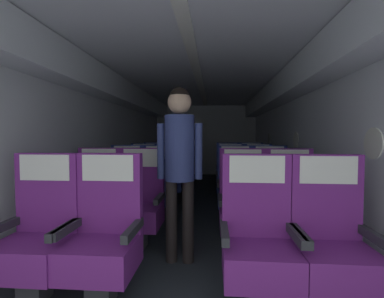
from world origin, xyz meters
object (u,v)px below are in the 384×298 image
object	(u,v)px
seat_b_right_window	(243,206)
seat_e_right_aisle	(252,171)
seat_a_left_window	(39,236)
seat_a_left_aisle	(104,237)
seat_a_right_window	(258,242)
seat_c_left_aisle	(158,187)
seat_b_left_window	(96,203)
seat_b_right_aisle	(291,207)
seat_e_left_window	(154,170)
seat_d_right_aisle	(258,178)
seat_d_left_aisle	(169,177)
seat_a_right_aisle	(332,244)
flight_attendant	(180,154)
seat_d_right_window	(231,178)
seat_e_right_window	(228,171)
seat_c_right_aisle	(271,189)
seat_b_left_aisle	(139,204)
seat_c_right_window	(235,189)
seat_c_left_window	(125,187)
seat_e_left_aisle	(176,170)
seat_d_left_window	(143,177)

from	to	relation	value
seat_b_right_window	seat_e_right_aisle	xyz separation A→B (m)	(0.51, 2.95, 0.00)
seat_a_left_window	seat_a_left_aisle	world-z (taller)	same
seat_a_right_window	seat_c_left_aisle	distance (m)	2.26
seat_b_left_window	seat_b_right_aisle	distance (m)	2.13
seat_b_left_window	seat_e_left_window	xyz separation A→B (m)	(-0.00, 2.92, 0.00)
seat_d_right_aisle	seat_e_right_aisle	distance (m)	0.98
seat_d_left_aisle	seat_a_left_aisle	bearing A→B (deg)	-89.88
seat_a_right_aisle	flight_attendant	distance (m)	1.42
seat_b_left_window	seat_d_right_window	bearing A→B (deg)	50.23
seat_a_right_aisle	seat_e_right_aisle	world-z (taller)	same
seat_a_left_aisle	seat_e_right_aisle	xyz separation A→B (m)	(1.63, 3.92, 0.00)
seat_d_right_aisle	seat_e_right_window	distance (m)	1.09
seat_b_left_window	seat_b_right_window	bearing A→B (deg)	-0.58
seat_d_right_window	seat_b_right_aisle	bearing A→B (deg)	-75.51
seat_a_left_window	seat_a_right_aisle	size ratio (longest dim) A/B	1.00
seat_a_right_aisle	seat_c_right_aisle	xyz separation A→B (m)	(-0.01, 1.94, 0.00)
seat_b_left_aisle	seat_c_right_aisle	size ratio (longest dim) A/B	1.00
seat_c_right_window	seat_a_left_aisle	bearing A→B (deg)	-119.99
seat_d_right_aisle	seat_c_left_window	bearing A→B (deg)	-154.79
seat_e_left_aisle	seat_e_right_window	world-z (taller)	same
seat_a_left_aisle	seat_e_left_window	bearing A→B (deg)	97.42
seat_a_left_window	seat_d_left_window	xyz separation A→B (m)	(-0.01, 2.96, 0.00)
seat_c_left_aisle	seat_b_left_aisle	bearing A→B (deg)	-90.14
seat_b_left_aisle	seat_e_right_window	distance (m)	3.15
seat_a_left_window	seat_e_left_aisle	bearing A→B (deg)	82.88
seat_c_right_aisle	seat_d_right_window	xyz separation A→B (m)	(-0.50, 0.98, 0.00)
seat_a_left_aisle	seat_c_left_aisle	bearing A→B (deg)	90.22
seat_a_left_window	seat_a_right_aisle	distance (m)	2.13
seat_a_right_aisle	seat_d_right_window	xyz separation A→B (m)	(-0.51, 2.93, 0.00)
seat_a_left_aisle	flight_attendant	world-z (taller)	flight_attendant
seat_a_left_window	seat_a_right_aisle	world-z (taller)	same
seat_b_left_window	seat_e_right_window	bearing A→B (deg)	60.93
seat_b_right_window	seat_d_left_window	world-z (taller)	same
seat_c_left_window	seat_d_left_window	size ratio (longest dim) A/B	1.00
seat_e_right_window	flight_attendant	size ratio (longest dim) A/B	0.64
seat_c_right_aisle	seat_b_left_aisle	bearing A→B (deg)	-149.02
seat_e_left_window	seat_b_left_window	bearing A→B (deg)	-89.99
seat_b_right_aisle	seat_c_right_window	bearing A→B (deg)	117.28
seat_b_right_aisle	seat_c_left_window	xyz separation A→B (m)	(-2.12, 0.98, 0.00)
seat_b_left_aisle	seat_c_left_aisle	distance (m)	1.00
seat_d_left_aisle	seat_e_left_aisle	size ratio (longest dim) A/B	1.00
seat_a_right_window	seat_e_left_aisle	size ratio (longest dim) A/B	1.00
seat_a_right_window	seat_c_left_window	world-z (taller)	same
seat_c_left_aisle	seat_e_right_aisle	world-z (taller)	same
seat_c_left_aisle	seat_d_left_window	size ratio (longest dim) A/B	1.00
seat_c_left_aisle	seat_c_right_window	xyz separation A→B (m)	(1.13, -0.02, 0.00)
seat_b_right_aisle	seat_e_left_aisle	distance (m)	3.36
seat_a_left_aisle	seat_c_left_window	size ratio (longest dim) A/B	1.00
seat_b_right_window	seat_d_right_window	world-z (taller)	same
seat_a_right_aisle	seat_e_left_window	xyz separation A→B (m)	(-2.14, 3.89, 0.00)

